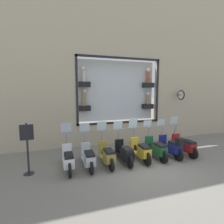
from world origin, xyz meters
TOP-DOWN VIEW (x-y plane):
  - ground_plane at (0.00, 0.00)m, footprint 120.00×120.00m
  - building_facade at (3.60, -0.00)m, footprint 1.22×36.00m
  - scooter_red_0 at (0.70, -2.19)m, footprint 1.81×0.61m
  - scooter_navy_1 at (0.64, -1.44)m, footprint 1.81×0.60m
  - scooter_green_2 at (0.70, -0.69)m, footprint 1.81×0.60m
  - scooter_yellow_3 at (0.70, 0.07)m, footprint 1.81×0.61m
  - scooter_black_4 at (0.69, 0.82)m, footprint 1.80×0.60m
  - scooter_olive_5 at (0.69, 1.57)m, footprint 1.80×0.60m
  - scooter_silver_6 at (0.69, 2.32)m, footprint 1.79×0.61m
  - scooter_white_7 at (0.70, 3.08)m, footprint 1.80×0.61m
  - shop_sign_post at (0.84, 4.45)m, footprint 0.36×0.45m

SIDE VIEW (x-z plane):
  - ground_plane at x=0.00m, z-range 0.00..0.00m
  - scooter_silver_6 at x=0.69m, z-range -0.38..1.23m
  - scooter_black_4 at x=0.69m, z-range -0.37..1.23m
  - scooter_olive_5 at x=0.69m, z-range -0.39..1.26m
  - scooter_white_7 at x=0.70m, z-range -0.40..1.28m
  - scooter_green_2 at x=0.70m, z-range -0.35..1.24m
  - scooter_red_0 at x=0.70m, z-range -0.40..1.30m
  - scooter_yellow_3 at x=0.70m, z-range -0.41..1.31m
  - scooter_navy_1 at x=0.64m, z-range -0.31..1.29m
  - shop_sign_post at x=0.84m, z-range 0.08..1.94m
  - building_facade at x=3.60m, z-range 0.09..9.87m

